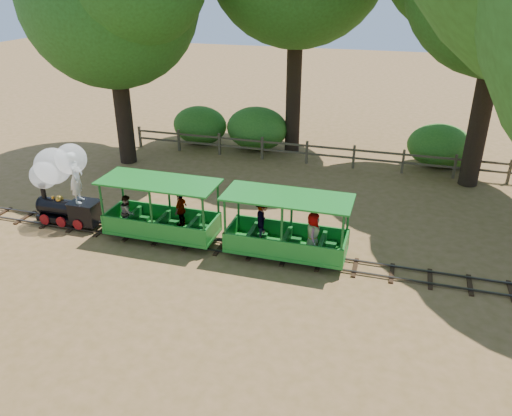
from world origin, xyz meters
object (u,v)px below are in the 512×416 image
(carriage_front, at_px, (160,217))
(locomotive, at_px, (60,179))
(fence, at_px, (330,153))
(carriage_rear, at_px, (284,232))

(carriage_front, bearing_deg, locomotive, 178.93)
(locomotive, relative_size, fence, 0.15)
(locomotive, bearing_deg, fence, 47.16)
(carriage_front, distance_m, carriage_rear, 3.88)
(fence, bearing_deg, carriage_rear, -90.53)
(carriage_rear, relative_size, fence, 0.20)
(locomotive, xyz_separation_m, carriage_front, (3.41, -0.06, -0.83))
(locomotive, bearing_deg, carriage_rear, -0.31)
(locomotive, distance_m, fence, 10.86)
(locomotive, xyz_separation_m, fence, (7.35, 7.93, -1.01))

